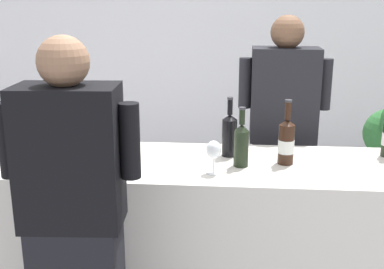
% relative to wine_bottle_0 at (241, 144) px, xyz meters
% --- Properties ---
extents(wall_back, '(8.00, 0.10, 2.80)m').
position_rel_wine_bottle_0_xyz_m(wall_back, '(-0.17, 2.65, 0.37)').
color(wall_back, white).
rests_on(wall_back, ground_plane).
extents(counter, '(2.30, 0.68, 0.91)m').
position_rel_wine_bottle_0_xyz_m(counter, '(-0.17, 0.05, -0.58)').
color(counter, beige).
rests_on(counter, ground_plane).
extents(wine_bottle_0, '(0.08, 0.08, 0.31)m').
position_rel_wine_bottle_0_xyz_m(wine_bottle_0, '(0.00, 0.00, 0.00)').
color(wine_bottle_0, black).
rests_on(wine_bottle_0, counter).
extents(wine_bottle_1, '(0.08, 0.08, 0.36)m').
position_rel_wine_bottle_0_xyz_m(wine_bottle_1, '(-0.78, -0.03, 0.01)').
color(wine_bottle_1, black).
rests_on(wine_bottle_1, counter).
extents(wine_bottle_2, '(0.08, 0.08, 0.34)m').
position_rel_wine_bottle_0_xyz_m(wine_bottle_2, '(0.23, 0.06, 0.00)').
color(wine_bottle_2, black).
rests_on(wine_bottle_2, counter).
extents(wine_bottle_5, '(0.08, 0.08, 0.33)m').
position_rel_wine_bottle_0_xyz_m(wine_bottle_5, '(-0.06, 0.17, 0.00)').
color(wine_bottle_5, black).
rests_on(wine_bottle_5, counter).
extents(wine_glass, '(0.07, 0.07, 0.17)m').
position_rel_wine_bottle_0_xyz_m(wine_glass, '(-0.14, -0.12, -0.01)').
color(wine_glass, silver).
rests_on(wine_glass, counter).
extents(ice_bucket, '(0.23, 0.23, 0.24)m').
position_rel_wine_bottle_0_xyz_m(ice_bucket, '(-0.91, 0.14, 0.00)').
color(ice_bucket, silver).
rests_on(ice_bucket, counter).
extents(person_server, '(0.58, 0.25, 1.65)m').
position_rel_wine_bottle_0_xyz_m(person_server, '(0.28, 0.67, -0.22)').
color(person_server, black).
rests_on(person_server, ground_plane).
extents(person_guest, '(0.56, 0.26, 1.62)m').
position_rel_wine_bottle_0_xyz_m(person_guest, '(-0.68, -0.61, -0.24)').
color(person_guest, black).
rests_on(person_guest, ground_plane).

